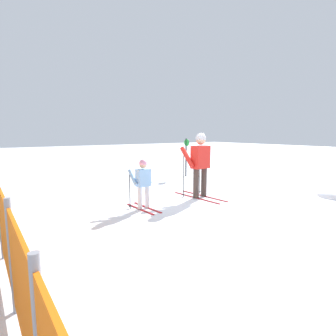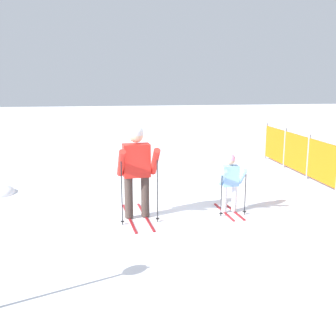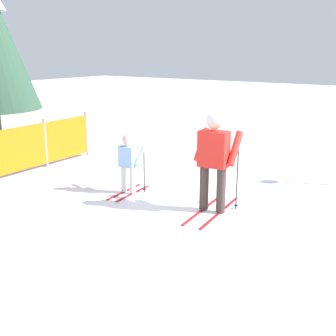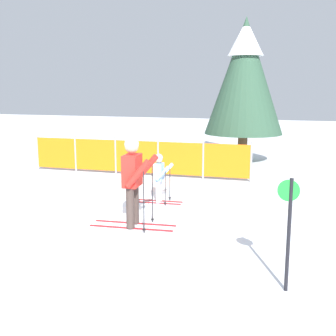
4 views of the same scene
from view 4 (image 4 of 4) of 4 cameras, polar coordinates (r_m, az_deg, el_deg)
name	(u,v)px [view 4 (image 4 of 4)]	position (r m, az deg, el deg)	size (l,w,h in m)	color
ground_plane	(124,223)	(8.53, -5.93, -7.38)	(60.00, 60.00, 0.00)	white
skier_adult	(133,174)	(8.03, -4.73, -0.79)	(1.68, 0.78, 1.75)	maroon
skier_child	(160,174)	(9.79, -1.13, -0.86)	(1.11, 0.55, 1.16)	maroon
safety_fence	(137,157)	(12.98, -4.28, 1.54)	(7.01, 0.25, 1.16)	gray
conifer_far	(245,74)	(15.15, 10.37, 12.37)	(2.73, 2.73, 5.06)	#4C3823
trail_marker	(289,223)	(5.68, 16.03, -7.14)	(0.28, 0.05, 1.52)	black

